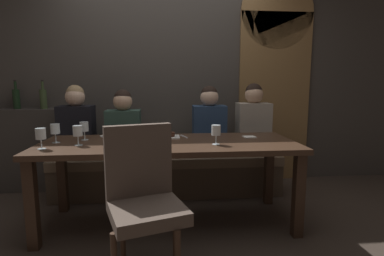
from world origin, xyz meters
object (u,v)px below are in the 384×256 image
(wine_bottle_dark_red, at_px, (16,98))
(wine_glass_near_right, at_px, (84,127))
(banquette_bench, at_px, (168,175))
(dessert_plate, at_px, (170,136))
(diner_redhead, at_px, (77,123))
(wine_glass_center_front, at_px, (216,131))
(dining_table, at_px, (169,152))
(wine_glass_far_left, at_px, (133,133))
(wine_bottle_pale_label, at_px, (43,98))
(espresso_cup, at_px, (106,134))
(diner_bearded, at_px, (124,126))
(fork_on_table, at_px, (184,136))
(diner_far_end, at_px, (209,122))
(wine_glass_end_left, at_px, (41,134))
(wine_glass_center_back, at_px, (55,129))
(wine_glass_end_right, at_px, (78,131))
(diner_near_end, at_px, (253,121))
(chair_near_side, at_px, (144,192))

(wine_bottle_dark_red, distance_m, wine_glass_near_right, 1.34)
(banquette_bench, relative_size, dessert_plate, 13.16)
(diner_redhead, distance_m, wine_glass_center_front, 1.61)
(wine_bottle_dark_red, xyz_separation_m, wine_glass_near_right, (0.97, -0.91, -0.22))
(dining_table, relative_size, wine_bottle_dark_red, 6.75)
(wine_glass_center_front, distance_m, wine_glass_far_left, 0.68)
(wine_bottle_pale_label, relative_size, espresso_cup, 2.72)
(diner_bearded, height_order, fork_on_table, diner_bearded)
(diner_bearded, bearing_deg, espresso_cup, -108.33)
(wine_glass_near_right, relative_size, fork_on_table, 0.96)
(dessert_plate, bearing_deg, diner_redhead, 152.50)
(wine_glass_center_front, bearing_deg, dessert_plate, 135.80)
(diner_redhead, bearing_deg, diner_far_end, 0.01)
(fork_on_table, bearing_deg, diner_far_end, 39.70)
(diner_redhead, bearing_deg, wine_glass_near_right, -68.66)
(diner_far_end, distance_m, wine_glass_near_right, 1.34)
(dining_table, relative_size, wine_glass_far_left, 13.41)
(diner_redhead, relative_size, diner_far_end, 1.01)
(wine_bottle_pale_label, bearing_deg, wine_glass_end_left, -71.06)
(diner_bearded, bearing_deg, wine_glass_center_front, -44.18)
(wine_bottle_pale_label, relative_size, wine_glass_center_back, 1.99)
(wine_glass_center_back, height_order, wine_glass_end_right, same)
(wine_glass_end_right, bearing_deg, wine_glass_center_front, -3.66)
(wine_glass_far_left, bearing_deg, diner_near_end, 35.67)
(diner_redhead, height_order, wine_bottle_dark_red, wine_bottle_dark_red)
(chair_near_side, relative_size, diner_near_end, 1.24)
(banquette_bench, xyz_separation_m, wine_glass_end_right, (-0.74, -0.78, 0.63))
(wine_bottle_pale_label, bearing_deg, banquette_bench, -12.67)
(diner_far_end, height_order, wine_glass_center_front, diner_far_end)
(diner_far_end, distance_m, wine_bottle_pale_label, 1.90)
(fork_on_table, bearing_deg, diner_bearded, 126.70)
(wine_glass_end_left, distance_m, espresso_cup, 0.66)
(diner_near_end, distance_m, espresso_cup, 1.60)
(wine_glass_far_left, height_order, espresso_cup, wine_glass_far_left)
(banquette_bench, relative_size, wine_glass_center_front, 15.24)
(banquette_bench, bearing_deg, espresso_cup, -147.19)
(diner_redhead, relative_size, wine_glass_far_left, 4.72)
(wine_glass_end_right, distance_m, wine_glass_end_left, 0.27)
(banquette_bench, distance_m, fork_on_table, 0.71)
(wine_glass_end_right, xyz_separation_m, espresso_cup, (0.15, 0.40, -0.09))
(chair_near_side, bearing_deg, wine_glass_end_left, 147.05)
(diner_bearded, height_order, wine_glass_center_back, diner_bearded)
(diner_bearded, distance_m, wine_bottle_pale_label, 1.03)
(dining_table, bearing_deg, dessert_plate, 87.16)
(dessert_plate, bearing_deg, chair_near_side, -101.37)
(diner_redhead, relative_size, wine_glass_end_left, 4.72)
(diner_near_end, bearing_deg, diner_redhead, 179.74)
(diner_bearded, bearing_deg, wine_glass_end_left, -120.33)
(wine_bottle_dark_red, bearing_deg, dining_table, -31.73)
(diner_far_end, height_order, wine_glass_far_left, diner_far_end)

